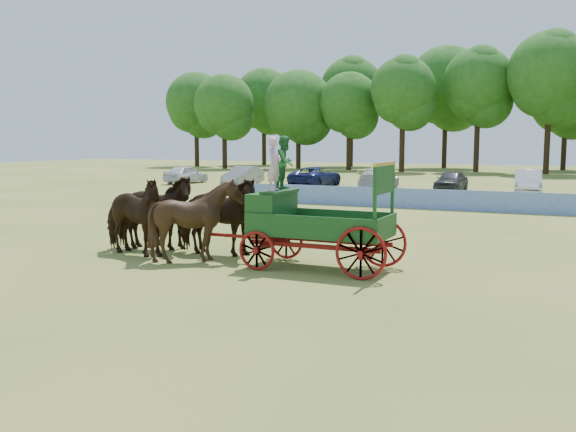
# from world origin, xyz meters

# --- Properties ---
(ground) EXTENTS (160.00, 160.00, 0.00)m
(ground) POSITION_xyz_m (0.00, 0.00, 0.00)
(ground) COLOR #9E9247
(ground) RESTS_ON ground
(horse_lead_left) EXTENTS (3.09, 1.81, 2.45)m
(horse_lead_left) POSITION_xyz_m (-8.80, 0.83, 1.22)
(horse_lead_left) COLOR #311B0D
(horse_lead_left) RESTS_ON ground
(horse_lead_right) EXTENTS (3.13, 1.96, 2.45)m
(horse_lead_right) POSITION_xyz_m (-8.80, 1.93, 1.22)
(horse_lead_right) COLOR #311B0D
(horse_lead_right) RESTS_ON ground
(horse_wheel_left) EXTENTS (2.40, 2.18, 2.45)m
(horse_wheel_left) POSITION_xyz_m (-6.40, 0.83, 1.23)
(horse_wheel_left) COLOR #311B0D
(horse_wheel_left) RESTS_ON ground
(horse_wheel_right) EXTENTS (3.00, 1.56, 2.45)m
(horse_wheel_right) POSITION_xyz_m (-6.40, 1.93, 1.22)
(horse_wheel_right) COLOR #311B0D
(horse_wheel_right) RESTS_ON ground
(farm_dray) EXTENTS (5.99, 2.00, 3.69)m
(farm_dray) POSITION_xyz_m (-3.43, 1.41, 1.62)
(farm_dray) COLOR maroon
(farm_dray) RESTS_ON ground
(sponsor_banner) EXTENTS (26.00, 0.08, 1.05)m
(sponsor_banner) POSITION_xyz_m (-1.00, 18.00, 0.53)
(sponsor_banner) COLOR #2246B8
(sponsor_banner) RESTS_ON ground
(parked_cars) EXTENTS (39.45, 6.81, 1.58)m
(parked_cars) POSITION_xyz_m (-6.31, 30.23, 0.76)
(parked_cars) COLOR silver
(parked_cars) RESTS_ON ground
(treeline) EXTENTS (89.41, 22.38, 15.23)m
(treeline) POSITION_xyz_m (-4.52, 61.02, 9.22)
(treeline) COLOR #382314
(treeline) RESTS_ON ground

